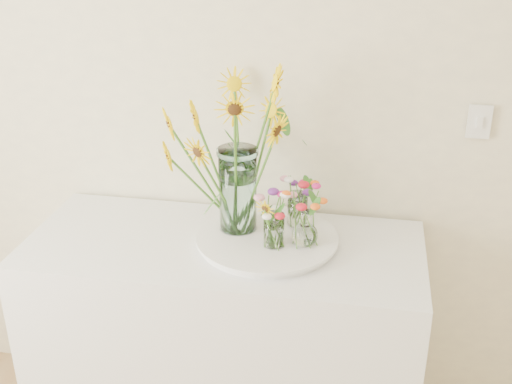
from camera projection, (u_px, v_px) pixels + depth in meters
counter at (226, 347)px, 2.44m from camera, size 1.40×0.60×0.90m
tray at (267, 240)px, 2.25m from camera, size 0.47×0.47×0.02m
mason_jar at (238, 190)px, 2.24m from camera, size 0.16×0.16×0.31m
sunflower_bouquet at (237, 152)px, 2.18m from camera, size 1.05×1.05×0.59m
small_vase_a at (274, 231)px, 2.16m from camera, size 0.08×0.08×0.12m
wildflower_posy_a at (274, 219)px, 2.14m from camera, size 0.19×0.19×0.21m
small_vase_b at (305, 228)px, 2.17m from camera, size 0.09×0.09×0.13m
wildflower_posy_b at (305, 216)px, 2.15m from camera, size 0.21×0.21×0.22m
small_vase_c at (297, 210)px, 2.30m from camera, size 0.09×0.09×0.13m
wildflower_posy_c at (298, 198)px, 2.28m from camera, size 0.18×0.18×0.22m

